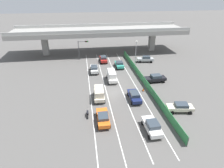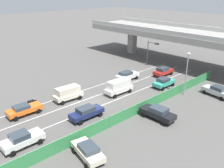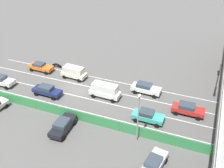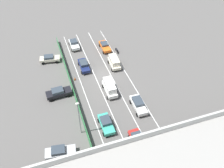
{
  "view_description": "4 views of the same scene",
  "coord_description": "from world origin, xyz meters",
  "px_view_note": "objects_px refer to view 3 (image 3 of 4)",
  "views": [
    {
      "loc": [
        -5.59,
        -32.6,
        18.28
      ],
      "look_at": [
        -0.27,
        1.53,
        1.01
      ],
      "focal_mm": 30.31,
      "sensor_mm": 36.0,
      "label": 1
    },
    {
      "loc": [
        25.84,
        -20.15,
        15.83
      ],
      "look_at": [
        0.8,
        3.06,
        2.4
      ],
      "focal_mm": 38.64,
      "sensor_mm": 36.0,
      "label": 2
    },
    {
      "loc": [
        32.74,
        19.37,
        24.11
      ],
      "look_at": [
        -0.56,
        5.96,
        2.18
      ],
      "focal_mm": 43.76,
      "sensor_mm": 36.0,
      "label": 3
    },
    {
      "loc": [
        10.63,
        37.0,
        32.06
      ],
      "look_at": [
        -0.04,
        5.69,
        2.49
      ],
      "focal_mm": 38.84,
      "sensor_mm": 36.0,
      "label": 4
    }
  ],
  "objects_px": {
    "car_sedan_navy": "(47,90)",
    "car_taxi_orange": "(41,67)",
    "car_sedan_white": "(1,80)",
    "traffic_light": "(218,76)",
    "car_hatchback_white": "(146,88)",
    "street_lamp": "(138,113)",
    "parked_sedan_dark": "(63,125)",
    "car_van_white": "(105,90)",
    "car_taxi_teal": "(148,116)",
    "car_van_cream": "(74,72)",
    "parked_wagon_silver": "(154,164)",
    "motorcycle": "(57,65)",
    "car_sedan_red": "(188,109)",
    "traffic_cone": "(55,107)"
  },
  "relations": [
    {
      "from": "car_van_cream",
      "to": "traffic_light",
      "type": "bearing_deg",
      "value": 96.58
    },
    {
      "from": "motorcycle",
      "to": "parked_wagon_silver",
      "type": "xyz_separation_m",
      "value": [
        17.06,
        23.02,
        0.47
      ]
    },
    {
      "from": "car_taxi_orange",
      "to": "parked_sedan_dark",
      "type": "bearing_deg",
      "value": 43.66
    },
    {
      "from": "traffic_cone",
      "to": "parked_wagon_silver",
      "type": "bearing_deg",
      "value": 70.77
    },
    {
      "from": "car_taxi_orange",
      "to": "car_hatchback_white",
      "type": "bearing_deg",
      "value": 89.77
    },
    {
      "from": "car_van_cream",
      "to": "traffic_cone",
      "type": "relative_size",
      "value": 6.34
    },
    {
      "from": "car_van_white",
      "to": "car_taxi_teal",
      "type": "bearing_deg",
      "value": 67.54
    },
    {
      "from": "parked_sedan_dark",
      "to": "street_lamp",
      "type": "bearing_deg",
      "value": 101.58
    },
    {
      "from": "car_sedan_white",
      "to": "traffic_light",
      "type": "height_order",
      "value": "traffic_light"
    },
    {
      "from": "car_van_cream",
      "to": "parked_sedan_dark",
      "type": "relative_size",
      "value": 0.94
    },
    {
      "from": "car_sedan_white",
      "to": "traffic_light",
      "type": "xyz_separation_m",
      "value": [
        -9.27,
        33.28,
        2.94
      ]
    },
    {
      "from": "car_taxi_teal",
      "to": "parked_sedan_dark",
      "type": "bearing_deg",
      "value": -57.89
    },
    {
      "from": "car_sedan_red",
      "to": "street_lamp",
      "type": "height_order",
      "value": "street_lamp"
    },
    {
      "from": "motorcycle",
      "to": "street_lamp",
      "type": "height_order",
      "value": "street_lamp"
    },
    {
      "from": "car_taxi_teal",
      "to": "street_lamp",
      "type": "xyz_separation_m",
      "value": [
        4.18,
        -0.22,
        3.31
      ]
    },
    {
      "from": "car_van_white",
      "to": "car_sedan_navy",
      "type": "distance_m",
      "value": 9.2
    },
    {
      "from": "car_van_cream",
      "to": "car_taxi_teal",
      "type": "bearing_deg",
      "value": 66.12
    },
    {
      "from": "car_taxi_teal",
      "to": "traffic_light",
      "type": "distance_m",
      "value": 12.68
    },
    {
      "from": "car_sedan_white",
      "to": "motorcycle",
      "type": "xyz_separation_m",
      "value": [
        -8.93,
        5.17,
        -0.47
      ]
    },
    {
      "from": "car_taxi_orange",
      "to": "traffic_light",
      "type": "distance_m",
      "value": 30.38
    },
    {
      "from": "car_van_cream",
      "to": "parked_sedan_dark",
      "type": "bearing_deg",
      "value": 22.63
    },
    {
      "from": "parked_wagon_silver",
      "to": "traffic_cone",
      "type": "height_order",
      "value": "parked_wagon_silver"
    },
    {
      "from": "car_sedan_navy",
      "to": "car_taxi_orange",
      "type": "distance_m",
      "value": 8.55
    },
    {
      "from": "traffic_light",
      "to": "street_lamp",
      "type": "distance_m",
      "value": 15.86
    },
    {
      "from": "street_lamp",
      "to": "car_sedan_white",
      "type": "bearing_deg",
      "value": -99.7
    },
    {
      "from": "car_van_white",
      "to": "car_van_cream",
      "type": "bearing_deg",
      "value": -115.34
    },
    {
      "from": "motorcycle",
      "to": "traffic_light",
      "type": "relative_size",
      "value": 0.35
    },
    {
      "from": "car_sedan_red",
      "to": "car_taxi_orange",
      "type": "height_order",
      "value": "car_sedan_red"
    },
    {
      "from": "car_van_cream",
      "to": "parked_wagon_silver",
      "type": "bearing_deg",
      "value": 50.81
    },
    {
      "from": "street_lamp",
      "to": "car_taxi_teal",
      "type": "bearing_deg",
      "value": 176.96
    },
    {
      "from": "parked_wagon_silver",
      "to": "traffic_cone",
      "type": "xyz_separation_m",
      "value": [
        -5.7,
        -16.34,
        -0.6
      ]
    },
    {
      "from": "car_van_cream",
      "to": "traffic_light",
      "type": "distance_m",
      "value": 23.45
    },
    {
      "from": "car_hatchback_white",
      "to": "street_lamp",
      "type": "relative_size",
      "value": 0.69
    },
    {
      "from": "parked_sedan_dark",
      "to": "parked_wagon_silver",
      "type": "distance_m",
      "value": 12.85
    },
    {
      "from": "car_hatchback_white",
      "to": "traffic_light",
      "type": "height_order",
      "value": "traffic_light"
    },
    {
      "from": "parked_wagon_silver",
      "to": "traffic_light",
      "type": "distance_m",
      "value": 18.36
    },
    {
      "from": "car_sedan_navy",
      "to": "parked_wagon_silver",
      "type": "relative_size",
      "value": 1.01
    },
    {
      "from": "car_van_cream",
      "to": "car_taxi_orange",
      "type": "relative_size",
      "value": 0.97
    },
    {
      "from": "car_taxi_orange",
      "to": "car_sedan_red",
      "type": "bearing_deg",
      "value": 83.34
    },
    {
      "from": "motorcycle",
      "to": "parked_wagon_silver",
      "type": "distance_m",
      "value": 28.66
    },
    {
      "from": "parked_sedan_dark",
      "to": "parked_wagon_silver",
      "type": "relative_size",
      "value": 1.02
    },
    {
      "from": "parked_sedan_dark",
      "to": "car_van_white",
      "type": "bearing_deg",
      "value": 167.68
    },
    {
      "from": "car_taxi_teal",
      "to": "car_sedan_white",
      "type": "xyz_separation_m",
      "value": [
        -0.1,
        -25.25,
        0.02
      ]
    },
    {
      "from": "car_sedan_navy",
      "to": "parked_wagon_silver",
      "type": "xyz_separation_m",
      "value": [
        8.36,
        19.41,
        0.02
      ]
    },
    {
      "from": "car_taxi_teal",
      "to": "car_sedan_navy",
      "type": "bearing_deg",
      "value": -91.16
    },
    {
      "from": "motorcycle",
      "to": "traffic_light",
      "type": "xyz_separation_m",
      "value": [
        -0.33,
        28.11,
        3.41
      ]
    },
    {
      "from": "car_sedan_red",
      "to": "traffic_cone",
      "type": "bearing_deg",
      "value": -71.93
    },
    {
      "from": "motorcycle",
      "to": "traffic_cone",
      "type": "height_order",
      "value": "motorcycle"
    },
    {
      "from": "street_lamp",
      "to": "car_sedan_red",
      "type": "bearing_deg",
      "value": 146.97
    },
    {
      "from": "car_van_white",
      "to": "traffic_light",
      "type": "relative_size",
      "value": 0.89
    }
  ]
}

